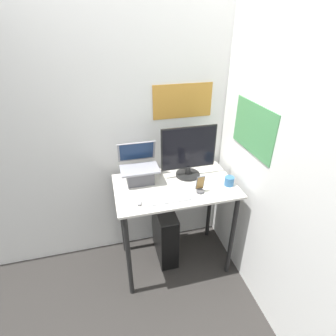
{
  "coord_description": "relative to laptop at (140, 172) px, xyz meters",
  "views": [
    {
      "loc": [
        -0.53,
        -1.5,
        2.18
      ],
      "look_at": [
        -0.06,
        0.31,
        1.11
      ],
      "focal_mm": 28.0,
      "sensor_mm": 36.0,
      "label": 1
    }
  ],
  "objects": [
    {
      "name": "cell_phone",
      "position": [
        0.46,
        -0.29,
        -0.05
      ],
      "size": [
        0.07,
        0.06,
        0.15
      ],
      "color": "#4C4C51",
      "rests_on": "desk"
    },
    {
      "name": "wall_side_right",
      "position": [
        0.89,
        -0.45,
        0.27
      ],
      "size": [
        0.06,
        6.0,
        2.6
      ],
      "color": "white",
      "rests_on": "ground_plane"
    },
    {
      "name": "laptop",
      "position": [
        0.0,
        0.0,
        0.0
      ],
      "size": [
        0.33,
        0.28,
        0.34
      ],
      "color": "#4C4C51",
      "rests_on": "desk"
    },
    {
      "name": "keyboard",
      "position": [
        0.17,
        -0.33,
        -0.09
      ],
      "size": [
        0.35,
        0.1,
        0.02
      ],
      "color": "silver",
      "rests_on": "desk"
    },
    {
      "name": "ground_plane",
      "position": [
        0.28,
        -0.45,
        -1.03
      ],
      "size": [
        12.0,
        12.0,
        0.0
      ],
      "primitive_type": "plane",
      "color": "#2D2B28"
    },
    {
      "name": "mouse",
      "position": [
        -0.06,
        -0.32,
        -0.08
      ],
      "size": [
        0.04,
        0.07,
        0.03
      ],
      "color": "#99999E",
      "rests_on": "desk"
    },
    {
      "name": "mug",
      "position": [
        0.73,
        -0.25,
        -0.06
      ],
      "size": [
        0.08,
        0.08,
        0.08
      ],
      "color": "#336699",
      "rests_on": "desk"
    },
    {
      "name": "desk",
      "position": [
        0.28,
        -0.14,
        -0.26
      ],
      "size": [
        1.04,
        0.63,
        0.93
      ],
      "color": "beige",
      "rests_on": "ground_plane"
    },
    {
      "name": "monitor",
      "position": [
        0.44,
        -0.01,
        0.12
      ],
      "size": [
        0.5,
        0.22,
        0.47
      ],
      "color": "black",
      "rests_on": "desk"
    },
    {
      "name": "computer_tower",
      "position": [
        0.21,
        -0.03,
        -0.73
      ],
      "size": [
        0.18,
        0.46,
        0.59
      ],
      "color": "black",
      "rests_on": "ground_plane"
    },
    {
      "name": "wall_back",
      "position": [
        0.28,
        0.26,
        0.27
      ],
      "size": [
        6.0,
        0.06,
        2.6
      ],
      "color": "white",
      "rests_on": "ground_plane"
    }
  ]
}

